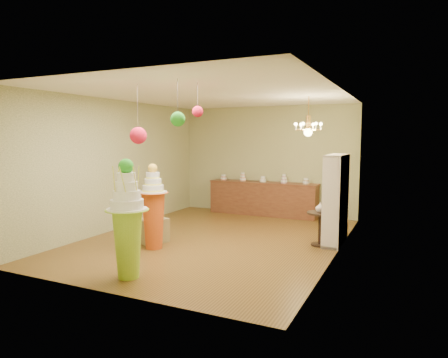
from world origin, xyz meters
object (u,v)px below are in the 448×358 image
at_px(pedestal_orange, 153,213).
at_px(sideboard, 263,198).
at_px(pedestal_green, 128,228).
at_px(round_table, 320,224).

xyz_separation_m(pedestal_orange, sideboard, (0.77, 4.09, -0.21)).
height_order(pedestal_green, pedestal_orange, pedestal_green).
height_order(sideboard, round_table, sideboard).
bearing_deg(round_table, pedestal_green, -126.15).
bearing_deg(round_table, pedestal_orange, -151.29).
xyz_separation_m(pedestal_green, pedestal_orange, (-0.61, 1.52, -0.09)).
distance_m(pedestal_green, pedestal_orange, 1.64).
bearing_deg(pedestal_green, sideboard, 88.36).
distance_m(pedestal_orange, round_table, 3.28).
relative_size(pedestal_orange, round_table, 2.41).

